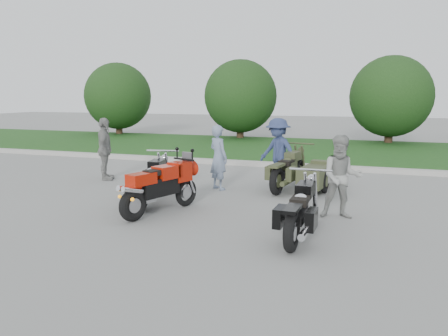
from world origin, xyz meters
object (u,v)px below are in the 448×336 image
(person_back, at_px, (105,149))
(person_denim, at_px, (278,151))
(cruiser_right, at_px, (301,213))
(person_stripe, at_px, (218,157))
(person_grey, at_px, (342,177))
(cruiser_left, at_px, (152,182))
(sportbike_red, at_px, (159,186))
(cruiser_sidecar, at_px, (303,174))

(person_back, bearing_deg, person_denim, -102.31)
(cruiser_right, bearing_deg, person_stripe, 131.02)
(person_grey, distance_m, person_denim, 3.27)
(cruiser_right, height_order, person_denim, person_denim)
(person_denim, bearing_deg, person_back, -138.75)
(person_denim, distance_m, person_back, 4.61)
(cruiser_left, distance_m, person_back, 3.02)
(person_denim, xyz_separation_m, person_back, (-4.50, -0.98, -0.01))
(person_back, bearing_deg, person_stripe, -117.02)
(cruiser_left, xyz_separation_m, cruiser_right, (3.39, -1.37, -0.01))
(sportbike_red, bearing_deg, person_stripe, 101.75)
(cruiser_right, distance_m, person_grey, 1.55)
(cruiser_left, bearing_deg, person_stripe, 51.09)
(cruiser_right, bearing_deg, person_back, 152.93)
(cruiser_right, height_order, person_grey, person_grey)
(sportbike_red, distance_m, cruiser_sidecar, 3.75)
(person_stripe, bearing_deg, person_denim, -103.60)
(sportbike_red, height_order, person_denim, person_denim)
(person_stripe, distance_m, person_grey, 3.41)
(sportbike_red, distance_m, person_denim, 3.91)
(cruiser_sidecar, bearing_deg, cruiser_left, -134.77)
(person_denim, height_order, person_back, person_denim)
(cruiser_right, xyz_separation_m, person_stripe, (-2.48, 3.04, 0.36))
(cruiser_left, distance_m, person_denim, 3.53)
(cruiser_sidecar, relative_size, person_grey, 1.46)
(sportbike_red, height_order, person_stripe, person_stripe)
(cruiser_sidecar, bearing_deg, person_grey, -55.73)
(cruiser_right, relative_size, person_denim, 1.28)
(sportbike_red, distance_m, cruiser_left, 0.98)
(sportbike_red, xyz_separation_m, person_stripe, (0.34, 2.46, 0.23))
(cruiser_left, height_order, cruiser_sidecar, cruiser_sidecar)
(sportbike_red, height_order, cruiser_left, sportbike_red)
(person_stripe, relative_size, person_grey, 1.01)
(person_denim, bearing_deg, cruiser_right, -44.13)
(cruiser_left, distance_m, person_grey, 3.92)
(cruiser_right, height_order, person_stripe, person_stripe)
(person_stripe, height_order, person_grey, person_stripe)
(cruiser_left, distance_m, cruiser_right, 3.66)
(sportbike_red, bearing_deg, cruiser_right, 7.79)
(cruiser_sidecar, xyz_separation_m, person_stripe, (-1.99, -0.48, 0.37))
(person_stripe, xyz_separation_m, person_denim, (1.22, 1.12, 0.06))
(person_back, bearing_deg, cruiser_left, -151.87)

